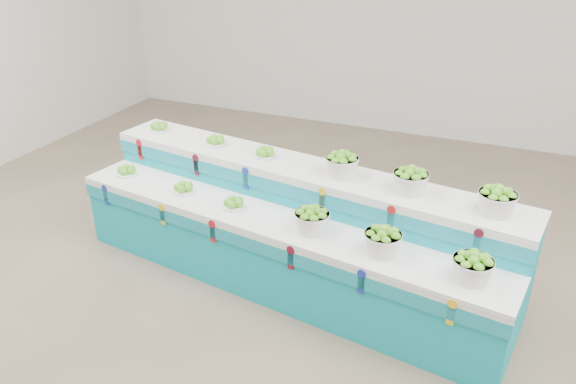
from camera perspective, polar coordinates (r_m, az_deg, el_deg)
The scene contains 14 objects.
ground at distance 4.55m, azimuth 1.41°, elevation -15.09°, with size 10.00×10.00×0.00m, color brown.
display_stand at distance 4.99m, azimuth 0.00°, elevation -3.70°, with size 4.06×1.05×1.02m, color #10A6BA, non-canonical shape.
plate_lower_left at distance 5.71m, azimuth -16.18°, elevation 2.16°, with size 0.22×0.22×0.10m, color white.
plate_lower_mid at distance 5.22m, azimuth -10.63°, elevation 0.47°, with size 0.22×0.22×0.10m, color white.
plate_lower_right at distance 4.88m, azimuth -5.55°, elevation -1.08°, with size 0.22×0.22×0.10m, color white.
basket_lower_left at distance 4.48m, azimuth 2.47°, elevation -2.85°, with size 0.29×0.29×0.22m, color silver, non-canonical shape.
basket_lower_mid at distance 4.26m, azimuth 9.66°, elevation -4.92°, with size 0.29×0.29×0.22m, color silver, non-canonical shape.
basket_lower_right at distance 4.11m, azimuth 18.35°, elevation -7.31°, with size 0.29×0.29×0.22m, color silver, non-canonical shape.
plate_upper_left at distance 5.92m, azimuth -13.03°, elevation 6.55°, with size 0.22×0.22×0.10m, color white.
plate_upper_mid at distance 5.45m, azimuth -7.40°, elevation 5.29°, with size 0.22×0.22×0.10m, color white.
plate_upper_right at distance 5.13m, azimuth -2.34°, elevation 4.11°, with size 0.22×0.22×0.10m, color white.
basket_upper_left at distance 4.74m, azimuth 5.53°, elevation 2.86°, with size 0.29×0.29×0.22m, color silver, non-canonical shape.
basket_upper_mid at distance 4.54m, azimuth 12.42°, elevation 1.19°, with size 0.29×0.29×0.22m, color silver, non-canonical shape.
basket_upper_right at distance 4.40m, azimuth 20.59°, elevation -0.82°, with size 0.29×0.29×0.22m, color silver, non-canonical shape.
Camera 1 is at (1.23, -3.18, 3.02)m, focal length 34.78 mm.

